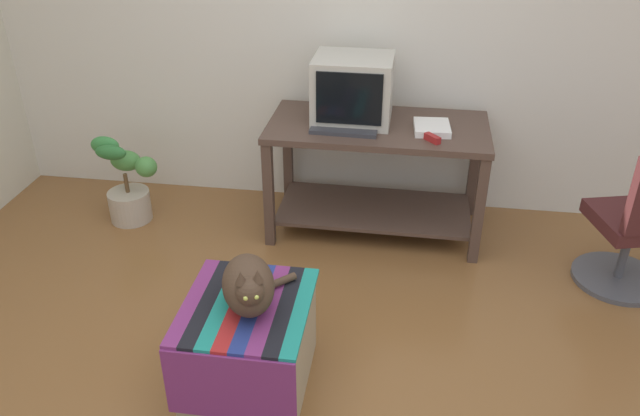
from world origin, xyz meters
TOP-DOWN VIEW (x-y plane):
  - ground_plane at (0.00, 0.00)m, footprint 14.00×14.00m
  - back_wall at (0.00, 2.05)m, footprint 8.00×0.10m
  - desk at (0.27, 1.60)m, footprint 1.36×0.69m
  - tv_monitor at (0.10, 1.65)m, footprint 0.48×0.42m
  - keyboard at (0.07, 1.45)m, footprint 0.41×0.17m
  - book at (0.59, 1.55)m, footprint 0.23×0.26m
  - ottoman_with_blanket at (-0.21, 0.11)m, footprint 0.57×0.65m
  - cat at (-0.18, 0.10)m, footprint 0.34×0.44m
  - potted_plant at (-1.38, 1.48)m, footprint 0.42×0.29m
  - office_chair at (1.75, 1.16)m, footprint 0.52×0.52m
  - stapler at (0.59, 1.38)m, footprint 0.10×0.11m

SIDE VIEW (x-z plane):
  - ground_plane at x=0.00m, z-range 0.00..0.00m
  - ottoman_with_blanket at x=-0.21m, z-range 0.00..0.45m
  - potted_plant at x=-1.38m, z-range -0.06..0.55m
  - office_chair at x=1.75m, z-range -0.06..0.83m
  - desk at x=0.27m, z-range 0.14..0.88m
  - cat at x=-0.18m, z-range 0.43..0.71m
  - keyboard at x=0.07m, z-range 0.74..0.76m
  - book at x=0.59m, z-range 0.74..0.78m
  - stapler at x=0.59m, z-range 0.74..0.78m
  - tv_monitor at x=0.10m, z-range 0.74..1.13m
  - back_wall at x=0.00m, z-range 0.00..2.60m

